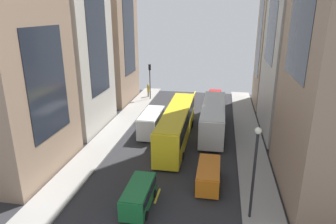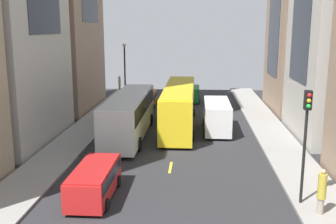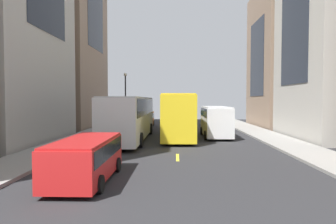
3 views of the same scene
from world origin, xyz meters
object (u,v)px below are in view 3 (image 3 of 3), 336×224
Objects in this scene: car_red_2 at (86,156)px; streetcar_yellow at (178,111)px; car_orange_1 at (145,118)px; city_bus_white at (130,114)px; car_green_0 at (185,116)px; pedestrian_walking_far at (120,112)px; delivery_van_white at (216,119)px.

streetcar_yellow is at bearing 76.44° from car_red_2.
streetcar_yellow is 2.97× the size of car_red_2.
city_bus_white is at bearing -89.66° from car_orange_1.
streetcar_yellow reaches higher than car_green_0.
streetcar_yellow reaches higher than pedestrian_walking_far.
car_orange_1 is at bearing 90.49° from car_red_2.
streetcar_yellow is at bearing -65.10° from car_orange_1.
streetcar_yellow reaches higher than car_red_2.
delivery_van_white is 1.21× the size of car_red_2.
pedestrian_walking_far is (-4.85, 21.20, -0.72)m from city_bus_white.
streetcar_yellow is 9.19m from car_orange_1.
car_orange_1 is 0.95× the size of car_red_2.
pedestrian_walking_far is at bearing 149.44° from car_green_0.
car_green_0 is 11.14m from pedestrian_walking_far.
car_red_2 is (-3.64, -15.11, -1.16)m from streetcar_yellow.
city_bus_white is 21.76m from pedestrian_walking_far.
city_bus_white is at bearing 90.64° from car_red_2.
city_bus_white reaches higher than delivery_van_white.
streetcar_yellow is 3.12× the size of car_orange_1.
car_green_0 is 0.94× the size of car_orange_1.
city_bus_white reaches higher than car_green_0.
car_orange_1 is 10.61m from pedestrian_walking_far.
car_orange_1 is (-7.03, 9.83, -0.50)m from delivery_van_white.
pedestrian_walking_far is at bearing 115.93° from streetcar_yellow.
streetcar_yellow reaches higher than city_bus_white.
pedestrian_walking_far is at bearing 116.81° from car_orange_1.
delivery_van_white is at bearing 48.80° from pedestrian_walking_far.
car_green_0 is at bearing 73.06° from city_bus_white.
pedestrian_walking_far is at bearing 121.48° from delivery_van_white.
city_bus_white is 5.62× the size of pedestrian_walking_far.
delivery_van_white is at bearing -25.97° from streetcar_yellow.
streetcar_yellow reaches higher than car_orange_1.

